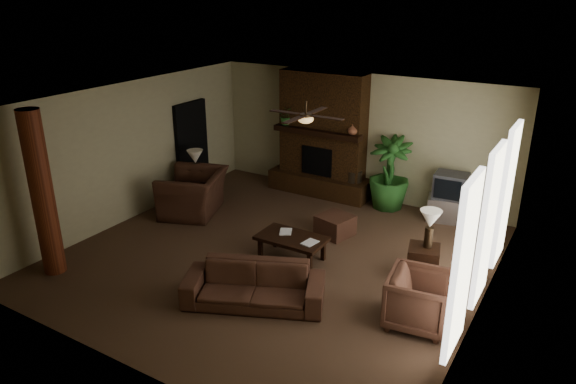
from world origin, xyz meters
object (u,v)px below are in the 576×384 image
Objects in this scene: tv_stand at (449,209)px; side_table_left at (195,190)px; floor_plant at (388,188)px; armchair_right at (420,298)px; lamp_right at (430,222)px; ottoman at (335,225)px; lamp_left at (195,159)px; coffee_table at (292,240)px; log_column at (42,194)px; floor_vase at (354,182)px; sofa at (254,279)px; armchair_left at (193,186)px; side_table_right at (423,262)px.

side_table_left is at bearing -173.84° from tv_stand.
floor_plant is at bearing 26.53° from side_table_left.
lamp_right is at bearing 5.67° from armchair_right.
lamp_left is (-3.41, -0.04, 0.80)m from ottoman.
lamp_right reaches higher than coffee_table.
log_column reaches higher than side_table_left.
floor_vase is 0.49× the size of floor_plant.
sofa is at bearing -38.11° from side_table_left.
lamp_left is (-3.78, -1.87, 0.56)m from floor_plant.
log_column is 2.02× the size of armchair_left.
lamp_left is (-0.36, 0.53, 0.40)m from armchair_left.
floor_vase is at bearing 134.53° from lamp_right.
lamp_left reaches higher than armchair_right.
coffee_table is (-2.55, 0.76, -0.07)m from armchair_right.
side_table_left is at bearing 118.26° from sofa.
floor_vase is at bearing 71.90° from sofa.
ottoman is at bearing 41.24° from armchair_right.
ottoman is 2.08m from side_table_right.
log_column is at bearing -150.67° from lamp_right.
side_table_right reaches higher than ottoman.
lamp_left is (0.05, 3.68, -0.40)m from log_column.
floor_vase is 3.56m from side_table_left.
sofa is at bearing 33.14° from armchair_left.
side_table_left is (-3.45, 2.71, -0.14)m from sofa.
floor_plant is (0.81, 0.00, 0.01)m from floor_vase.
log_column is at bearing -118.56° from floor_vase.
sofa is 4.39m from side_table_left.
armchair_left reaches higher than sofa.
coffee_table is 3.64m from tv_stand.
side_table_right reaches higher than coffee_table.
side_table_right is at bearing -6.94° from lamp_left.
log_column is 5.22m from ottoman.
armchair_left is 3.55m from floor_vase.
floor_vase is (-0.22, 3.10, 0.06)m from coffee_table.
side_table_right is (2.40, -2.53, -0.16)m from floor_vase.
armchair_right reaches higher than floor_plant.
tv_stand is at bearing 47.07° from ottoman.
armchair_right is at bearing -74.74° from side_table_right.
coffee_table is at bearing -20.39° from side_table_left.
armchair_right is 1.52m from lamp_right.
log_column is at bearing -132.94° from ottoman.
lamp_right is (-0.33, 1.38, 0.56)m from armchair_right.
lamp_right reaches higher than side_table_left.
floor_vase is 1.40× the size of side_table_right.
side_table_left is 0.73m from lamp_left.
side_table_right is 0.85× the size of lamp_right.
armchair_left is 3.14m from ottoman.
floor_vase reaches higher than side_table_right.
floor_vase is (-2.77, 3.86, -0.01)m from armchair_right.
sofa is at bearing -84.47° from floor_vase.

